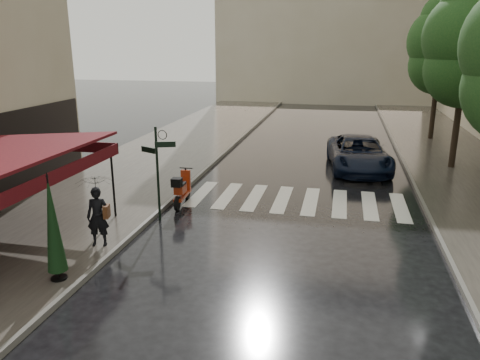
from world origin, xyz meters
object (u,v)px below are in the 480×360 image
at_px(parked_car, 359,153).
at_px(parasol_front, 53,224).
at_px(scooter, 182,190).
at_px(pedestrian_with_umbrella, 96,189).

relative_size(parked_car, parasol_front, 2.08).
bearing_deg(scooter, parasol_front, -102.77).
distance_m(parked_car, parasol_front, 14.51).
bearing_deg(pedestrian_with_umbrella, parasol_front, -103.02).
xyz_separation_m(pedestrian_with_umbrella, scooter, (1.01, 4.07, -1.20)).
height_order(pedestrian_with_umbrella, parked_car, pedestrian_with_umbrella).
distance_m(scooter, parasol_front, 6.26).
relative_size(scooter, parked_car, 0.34).
bearing_deg(pedestrian_with_umbrella, parked_car, 41.96).
relative_size(pedestrian_with_umbrella, scooter, 1.34).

